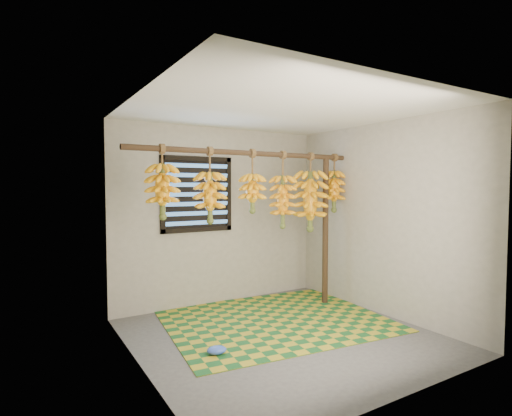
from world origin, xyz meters
TOP-DOWN VIEW (x-y plane):
  - floor at (0.00, 0.00)m, footprint 3.00×3.00m
  - ceiling at (0.00, 0.00)m, footprint 3.00×3.00m
  - wall_back at (0.00, 1.50)m, footprint 3.00×0.01m
  - wall_left at (-1.50, 0.00)m, footprint 0.01×3.00m
  - wall_right at (1.50, 0.00)m, footprint 0.01×3.00m
  - window at (-0.35, 1.48)m, footprint 1.00×0.04m
  - hanging_pole at (0.00, 0.70)m, footprint 3.00×0.06m
  - support_post at (1.20, 0.70)m, footprint 0.08×0.08m
  - woven_mat at (0.22, 0.46)m, footprint 2.74×2.30m
  - plastic_bag at (-0.82, -0.08)m, footprint 0.22×0.18m
  - banana_bunch_a at (-1.07, 0.70)m, footprint 0.33×0.33m
  - banana_bunch_b at (-0.52, 0.70)m, footprint 0.35×0.35m
  - banana_bunch_c at (0.04, 0.70)m, footprint 0.30×0.30m
  - banana_bunch_d at (0.49, 0.70)m, footprint 0.32×0.32m
  - banana_bunch_e at (0.93, 0.70)m, footprint 0.43×0.43m
  - banana_bunch_f at (1.35, 0.70)m, footprint 0.28×0.28m

SIDE VIEW (x-z plane):
  - floor at x=0.00m, z-range -0.01..0.00m
  - woven_mat at x=0.22m, z-range 0.00..0.01m
  - plastic_bag at x=-0.82m, z-range 0.01..0.09m
  - support_post at x=1.20m, z-range 0.00..2.00m
  - wall_back at x=0.00m, z-range 0.00..2.40m
  - wall_left at x=-1.50m, z-range 0.00..2.40m
  - wall_right at x=1.50m, z-range 0.00..2.40m
  - banana_bunch_e at x=0.93m, z-range 0.90..1.93m
  - banana_bunch_d at x=0.49m, z-range 0.93..1.90m
  - banana_bunch_b at x=-0.52m, z-range 1.05..1.91m
  - window at x=-0.35m, z-range 1.00..2.00m
  - banana_bunch_c at x=0.04m, z-range 1.14..1.90m
  - banana_bunch_f at x=1.35m, z-range 1.15..1.94m
  - banana_bunch_a at x=-1.07m, z-range 1.16..1.95m
  - hanging_pole at x=0.00m, z-range 1.97..2.03m
  - ceiling at x=0.00m, z-range 2.40..2.41m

